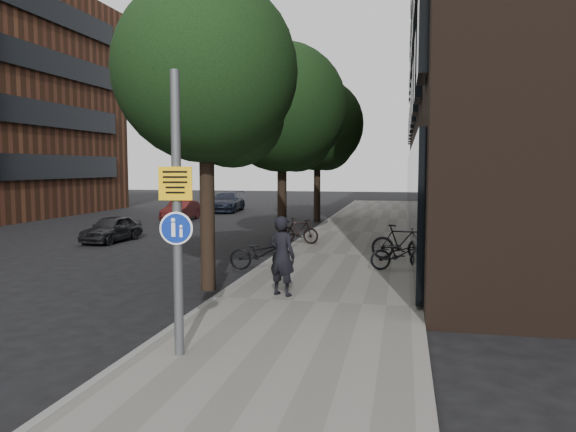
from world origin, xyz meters
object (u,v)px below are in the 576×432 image
(signpost, at_px, (177,214))
(parked_car_near, at_px, (112,229))
(pedestrian, at_px, (282,256))
(parked_bike_facade_near, at_px, (400,254))

(signpost, bearing_deg, parked_car_near, 111.76)
(pedestrian, xyz_separation_m, parked_bike_facade_near, (2.59, 3.78, -0.45))
(pedestrian, bearing_deg, signpost, 103.05)
(signpost, bearing_deg, pedestrian, 69.47)
(pedestrian, distance_m, parked_car_near, 12.16)
(parked_bike_facade_near, xyz_separation_m, parked_car_near, (-11.42, 4.55, -0.04))
(signpost, distance_m, parked_bike_facade_near, 8.84)
(parked_bike_facade_near, distance_m, parked_car_near, 12.30)
(signpost, xyz_separation_m, pedestrian, (0.70, 4.24, -1.28))
(signpost, bearing_deg, parked_bike_facade_near, 56.56)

